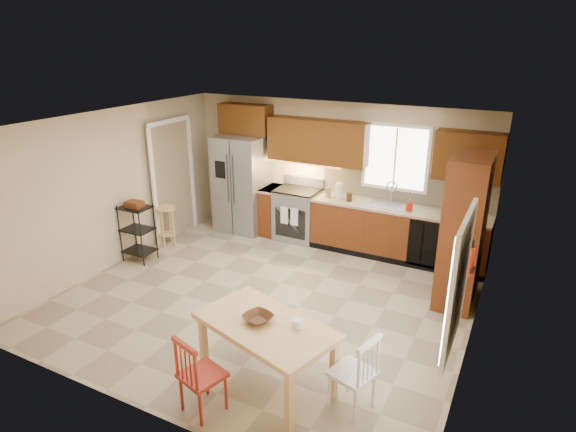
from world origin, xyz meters
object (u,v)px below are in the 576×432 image
(table_bowl, at_px, (258,322))
(table_jar, at_px, (297,325))
(fire_extinguisher, at_px, (469,261))
(utility_cart, at_px, (138,232))
(refrigerator, at_px, (242,184))
(chair_red, at_px, (202,374))
(range_stove, at_px, (298,215))
(soap_bottle, at_px, (410,205))
(dining_table, at_px, (266,353))
(bar_stool, at_px, (167,226))
(chair_white, at_px, (353,372))
(pantry, at_px, (464,231))

(table_bowl, distance_m, table_jar, 0.42)
(fire_extinguisher, bearing_deg, utility_cart, -179.98)
(refrigerator, xyz_separation_m, utility_cart, (-0.80, -1.98, -0.42))
(chair_red, bearing_deg, table_jar, 64.46)
(range_stove, xyz_separation_m, table_bowl, (1.36, -3.73, 0.27))
(soap_bottle, xyz_separation_m, table_bowl, (-0.67, -3.65, -0.27))
(table_jar, bearing_deg, dining_table, -164.05)
(fire_extinguisher, relative_size, table_bowl, 1.21)
(fire_extinguisher, relative_size, chair_red, 0.42)
(chair_red, xyz_separation_m, bar_stool, (-3.05, 3.04, -0.07))
(dining_table, distance_m, table_jar, 0.52)
(chair_white, xyz_separation_m, utility_cart, (-4.35, 1.65, 0.06))
(chair_red, bearing_deg, soap_bottle, 94.37)
(dining_table, bearing_deg, pantry, 77.46)
(fire_extinguisher, bearing_deg, dining_table, -135.57)
(bar_stool, distance_m, utility_cart, 0.71)
(table_jar, relative_size, bar_stool, 0.16)
(table_jar, xyz_separation_m, utility_cart, (-3.72, 1.60, -0.26))
(range_stove, height_order, table_jar, range_stove)
(chair_white, bearing_deg, fire_extinguisher, -8.78)
(fire_extinguisher, height_order, dining_table, fire_extinguisher)
(range_stove, relative_size, bar_stool, 1.28)
(soap_bottle, bearing_deg, chair_white, -84.16)
(range_stove, relative_size, pantry, 0.44)
(chair_red, distance_m, chair_white, 1.48)
(table_jar, height_order, bar_stool, table_jar)
(pantry, bearing_deg, chair_white, -102.17)
(pantry, relative_size, table_jar, 17.79)
(range_stove, height_order, table_bowl, range_stove)
(pantry, bearing_deg, table_bowl, -120.58)
(dining_table, bearing_deg, soap_bottle, 97.54)
(pantry, relative_size, chair_white, 2.43)
(dining_table, relative_size, table_jar, 12.45)
(bar_stool, xyz_separation_m, utility_cart, (0.00, -0.70, 0.13))
(pantry, distance_m, chair_red, 3.93)
(chair_white, relative_size, utility_cart, 0.88)
(fire_extinguisher, relative_size, utility_cart, 0.37)
(table_jar, bearing_deg, chair_white, -3.81)
(bar_stool, relative_size, utility_cart, 0.73)
(soap_bottle, xyz_separation_m, fire_extinguisher, (1.15, -1.95, 0.10))
(chair_red, bearing_deg, chair_white, 44.91)
(chair_white, height_order, utility_cart, utility_cart)
(range_stove, distance_m, dining_table, 4.01)
(chair_red, bearing_deg, pantry, 77.62)
(range_stove, height_order, bar_stool, range_stove)
(range_stove, relative_size, chair_red, 1.07)
(soap_bottle, height_order, chair_white, soap_bottle)
(fire_extinguisher, bearing_deg, pantry, 100.78)
(pantry, distance_m, utility_cart, 5.07)
(range_stove, relative_size, dining_table, 0.63)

